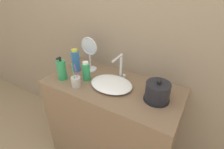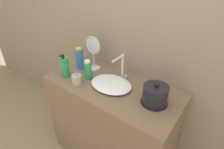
% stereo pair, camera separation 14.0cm
% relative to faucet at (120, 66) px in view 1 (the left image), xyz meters
% --- Properties ---
extents(wall_back, '(6.00, 0.04, 2.60)m').
position_rel_faucet_xyz_m(wall_back, '(-0.01, 0.18, 0.26)').
color(wall_back, gray).
rests_on(wall_back, ground_plane).
extents(vanity_counter, '(1.15, 0.56, 0.91)m').
position_rel_faucet_xyz_m(vanity_counter, '(-0.01, -0.12, -0.59)').
color(vanity_counter, brown).
rests_on(vanity_counter, ground_plane).
extents(sink_basin, '(0.35, 0.27, 0.05)m').
position_rel_faucet_xyz_m(sink_basin, '(-0.00, -0.14, -0.11)').
color(sink_basin, white).
rests_on(sink_basin, vanity_counter).
extents(faucet, '(0.06, 0.16, 0.23)m').
position_rel_faucet_xyz_m(faucet, '(0.00, 0.00, 0.00)').
color(faucet, silver).
rests_on(faucet, vanity_counter).
extents(electric_kettle, '(0.19, 0.19, 0.18)m').
position_rel_faucet_xyz_m(electric_kettle, '(0.37, -0.12, -0.06)').
color(electric_kettle, black).
rests_on(electric_kettle, vanity_counter).
extents(toothbrush_cup, '(0.08, 0.08, 0.21)m').
position_rel_faucet_xyz_m(toothbrush_cup, '(-0.25, -0.29, -0.08)').
color(toothbrush_cup, '#B7B2A8').
rests_on(toothbrush_cup, vanity_counter).
extents(lotion_bottle, '(0.08, 0.08, 0.21)m').
position_rel_faucet_xyz_m(lotion_bottle, '(-0.43, -0.26, -0.04)').
color(lotion_bottle, '#2D9956').
rests_on(lotion_bottle, vanity_counter).
extents(shampoo_bottle, '(0.07, 0.07, 0.21)m').
position_rel_faucet_xyz_m(shampoo_bottle, '(-0.43, -0.08, -0.03)').
color(shampoo_bottle, '#3370B7').
rests_on(shampoo_bottle, vanity_counter).
extents(mouthwash_bottle, '(0.07, 0.07, 0.17)m').
position_rel_faucet_xyz_m(mouthwash_bottle, '(-0.24, -0.16, -0.05)').
color(mouthwash_bottle, '#2D9956').
rests_on(mouthwash_bottle, vanity_counter).
extents(vanity_mirror, '(0.17, 0.12, 0.32)m').
position_rel_faucet_xyz_m(vanity_mirror, '(-0.32, 0.00, 0.05)').
color(vanity_mirror, silver).
rests_on(vanity_mirror, vanity_counter).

